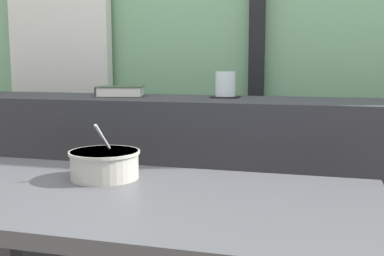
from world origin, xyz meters
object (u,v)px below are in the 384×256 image
(coaster_square, at_px, (225,97))
(soup_bowl, at_px, (105,165))
(breakfast_table, at_px, (131,237))
(closed_book, at_px, (120,91))
(juice_glass, at_px, (225,85))

(coaster_square, height_order, soup_bowl, coaster_square)
(breakfast_table, height_order, soup_bowl, soup_bowl)
(coaster_square, bearing_deg, closed_book, -174.05)
(juice_glass, height_order, closed_book, juice_glass)
(soup_bowl, bearing_deg, breakfast_table, -43.78)
(closed_book, distance_m, soup_bowl, 0.61)
(breakfast_table, distance_m, soup_bowl, 0.23)
(breakfast_table, xyz_separation_m, coaster_square, (0.09, 0.72, 0.30))
(coaster_square, relative_size, closed_book, 0.48)
(juice_glass, height_order, soup_bowl, juice_glass)
(closed_book, relative_size, soup_bowl, 1.08)
(closed_book, bearing_deg, soup_bowl, -70.21)
(breakfast_table, height_order, coaster_square, coaster_square)
(breakfast_table, xyz_separation_m, soup_bowl, (-0.12, 0.12, 0.15))
(coaster_square, xyz_separation_m, juice_glass, (0.00, -0.00, 0.05))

